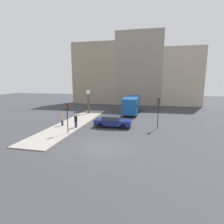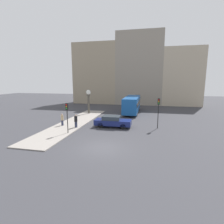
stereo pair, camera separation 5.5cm
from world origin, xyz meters
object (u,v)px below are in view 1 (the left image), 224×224
bus_distant (132,104)px  traffic_light_far (158,107)px  pedestrian_tan_coat (62,120)px  traffic_light_near (67,112)px  street_clock (88,102)px  sedan_car (113,121)px  pedestrian_black_jacket (76,121)px

bus_distant → traffic_light_far: size_ratio=2.45×
pedestrian_tan_coat → traffic_light_near: bearing=-52.6°
traffic_light_far → street_clock: street_clock is taller
traffic_light_near → street_clock: (-1.85, 12.06, -0.42)m
pedestrian_tan_coat → traffic_light_far: bearing=7.3°
street_clock → traffic_light_near: bearing=-81.3°
sedan_car → traffic_light_far: traffic_light_far is taller
sedan_car → bus_distant: bearing=82.7°
traffic_light_near → pedestrian_tan_coat: bearing=127.4°
sedan_car → pedestrian_tan_coat: 6.70m
traffic_light_near → bus_distant: bearing=68.6°
traffic_light_near → traffic_light_far: bearing=24.1°
bus_distant → pedestrian_tan_coat: (-7.98, -11.70, -0.83)m
bus_distant → pedestrian_black_jacket: (-5.82, -12.21, -0.80)m
pedestrian_tan_coat → pedestrian_black_jacket: size_ratio=0.96×
bus_distant → pedestrian_tan_coat: bearing=-124.3°
sedan_car → street_clock: street_clock is taller
pedestrian_black_jacket → pedestrian_tan_coat: bearing=166.8°
sedan_car → bus_distant: bus_distant is taller
bus_distant → traffic_light_far: bearing=-66.8°
traffic_light_far → pedestrian_tan_coat: 12.56m
bus_distant → pedestrian_black_jacket: bearing=-115.5°
traffic_light_far → street_clock: bearing=147.6°
traffic_light_far → pedestrian_tan_coat: bearing=-172.7°
traffic_light_near → pedestrian_black_jacket: bearing=92.1°
street_clock → bus_distant: bearing=18.8°
bus_distant → traffic_light_far: (4.34, -10.13, 1.02)m
traffic_light_far → sedan_car: bearing=-174.4°
traffic_light_near → pedestrian_black_jacket: size_ratio=2.08×
pedestrian_tan_coat → pedestrian_black_jacket: pedestrian_black_jacket is taller
bus_distant → pedestrian_tan_coat: bus_distant is taller
pedestrian_tan_coat → pedestrian_black_jacket: (2.16, -0.51, 0.03)m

